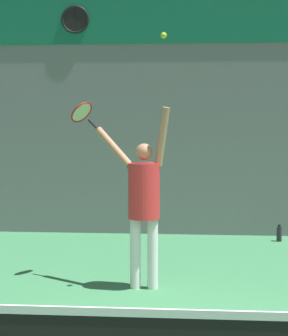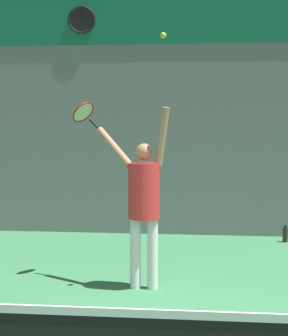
# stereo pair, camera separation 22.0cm
# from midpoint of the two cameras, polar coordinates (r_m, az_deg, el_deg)

# --- Properties ---
(back_wall) EXTENTS (18.00, 0.10, 5.00)m
(back_wall) POSITION_cam_midpoint_polar(r_m,az_deg,el_deg) (10.91, 3.87, 6.83)
(back_wall) COLOR slate
(back_wall) RESTS_ON ground_plane
(sponsor_banner) EXTENTS (7.50, 0.02, 0.87)m
(sponsor_banner) POSITION_cam_midpoint_polar(r_m,az_deg,el_deg) (10.99, 3.90, 13.86)
(sponsor_banner) COLOR #146B4C
(scoreboard_clock) EXTENTS (0.50, 0.05, 0.50)m
(scoreboard_clock) POSITION_cam_midpoint_polar(r_m,az_deg,el_deg) (11.20, -7.06, 13.66)
(scoreboard_clock) COLOR black
(tennis_player) EXTENTS (0.99, 0.60, 2.20)m
(tennis_player) POSITION_cam_midpoint_polar(r_m,az_deg,el_deg) (7.34, -0.91, -2.78)
(tennis_player) COLOR white
(tennis_player) RESTS_ON ground_plane
(tennis_racket) EXTENTS (0.44, 0.40, 0.37)m
(tennis_racket) POSITION_cam_midpoint_polar(r_m,az_deg,el_deg) (7.90, -6.59, 5.14)
(tennis_racket) COLOR black
(tennis_ball) EXTENTS (0.07, 0.07, 0.07)m
(tennis_ball) POSITION_cam_midpoint_polar(r_m,az_deg,el_deg) (7.19, 0.96, 12.33)
(tennis_ball) COLOR #CCDB2D
(water_bottle) EXTENTS (0.09, 0.09, 0.29)m
(water_bottle) POSITION_cam_midpoint_polar(r_m,az_deg,el_deg) (10.61, 11.98, -6.05)
(water_bottle) COLOR #262628
(water_bottle) RESTS_ON ground_plane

